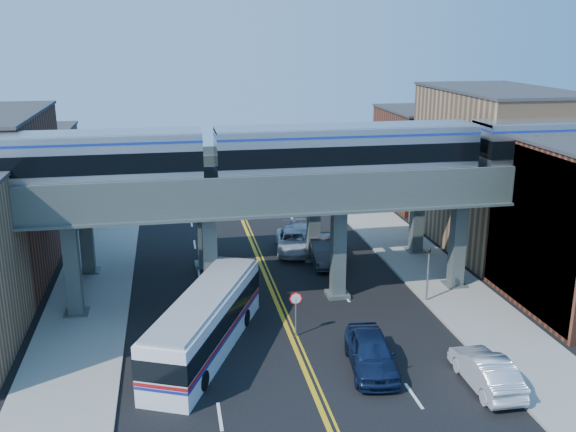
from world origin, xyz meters
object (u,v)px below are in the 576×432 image
object	(u,v)px
transit_train	(346,152)
car_lane_d	(304,238)
car_lane_b	(323,250)
car_parked_curb	(486,371)
transit_bus	(206,323)
car_lane_a	(371,352)
traffic_signal	(428,268)
stop_sign	(296,307)
car_lane_c	(293,242)

from	to	relation	value
transit_train	car_lane_d	distance (m)	12.91
car_lane_b	car_parked_curb	xyz separation A→B (m)	(3.55, -18.06, -0.09)
transit_bus	car_lane_a	distance (m)	8.72
car_lane_b	traffic_signal	bearing A→B (deg)	-57.37
transit_bus	stop_sign	bearing A→B (deg)	-58.11
car_parked_curb	car_lane_b	bearing A→B (deg)	-78.07
traffic_signal	car_lane_d	bearing A→B (deg)	114.60
car_lane_a	car_parked_curb	size ratio (longest dim) A/B	1.08
traffic_signal	car_lane_b	distance (m)	9.54
car_lane_a	car_parked_curb	distance (m)	5.50
car_lane_c	transit_bus	bearing A→B (deg)	-109.46
car_lane_c	car_parked_curb	size ratio (longest dim) A/B	1.10
car_lane_b	car_parked_curb	bearing A→B (deg)	-75.50
stop_sign	car_lane_b	xyz separation A→B (m)	(4.29, 11.24, -0.84)
car_lane_a	traffic_signal	bearing A→B (deg)	57.93
traffic_signal	car_lane_c	world-z (taller)	traffic_signal
traffic_signal	transit_bus	size ratio (longest dim) A/B	0.35
car_lane_c	traffic_signal	bearing A→B (deg)	-52.63
car_lane_d	car_lane_c	bearing A→B (deg)	-151.27
transit_train	transit_bus	distance (m)	13.24
car_lane_b	car_lane_c	xyz separation A→B (m)	(-1.70, 2.82, -0.15)
car_lane_d	car_lane_a	bearing A→B (deg)	-96.58
traffic_signal	car_lane_d	size ratio (longest dim) A/B	0.73
stop_sign	car_parked_curb	distance (m)	10.43
traffic_signal	transit_bus	bearing A→B (deg)	-164.88
stop_sign	car_lane_c	world-z (taller)	stop_sign
car_lane_b	transit_bus	bearing A→B (deg)	-124.34
traffic_signal	car_lane_d	distance (m)	12.94
transit_bus	car_lane_a	world-z (taller)	transit_bus
transit_bus	car_lane_c	bearing A→B (deg)	-3.76
stop_sign	car_lane_a	xyz separation A→B (m)	(2.97, -4.25, -0.84)
traffic_signal	car_lane_c	distance (m)	12.82
transit_bus	car_parked_curb	xyz separation A→B (m)	(12.82, -6.07, -0.74)
car_lane_d	car_parked_curb	size ratio (longest dim) A/B	1.12
transit_train	car_parked_curb	distance (m)	15.04
stop_sign	car_lane_a	distance (m)	5.25
transit_bus	car_lane_b	xyz separation A→B (m)	(9.27, 11.99, -0.64)
stop_sign	car_parked_curb	world-z (taller)	stop_sign
transit_train	car_lane_d	xyz separation A→B (m)	(-0.52, 9.69, -8.51)
transit_train	car_lane_b	xyz separation A→B (m)	(0.22, 6.24, -8.40)
stop_sign	traffic_signal	bearing A→B (deg)	18.63
transit_train	car_lane_a	bearing A→B (deg)	-96.78
car_parked_curb	car_lane_d	bearing A→B (deg)	-77.91
car_lane_b	car_lane_d	bearing A→B (deg)	105.44
transit_train	traffic_signal	bearing A→B (deg)	-22.49
stop_sign	transit_train	bearing A→B (deg)	50.86
traffic_signal	car_lane_c	bearing A→B (deg)	119.75
transit_train	car_lane_a	xyz separation A→B (m)	(-1.10, -9.25, -8.40)
car_lane_a	car_lane_b	distance (m)	15.54
stop_sign	transit_bus	bearing A→B (deg)	-171.43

